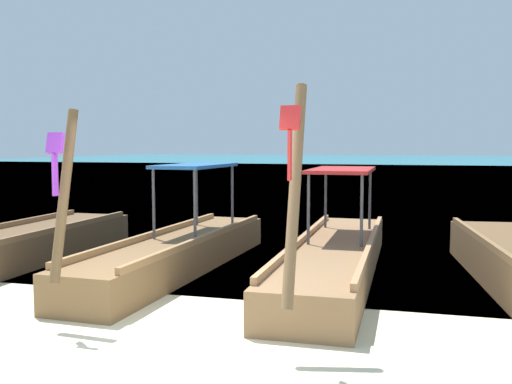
# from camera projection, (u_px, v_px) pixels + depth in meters

# --- Properties ---
(ground) EXTENTS (120.00, 120.00, 0.00)m
(ground) POSITION_uv_depth(u_px,v_px,m) (155.00, 351.00, 6.02)
(ground) COLOR beige
(sea_water) EXTENTS (120.00, 120.00, 0.00)m
(sea_water) POSITION_uv_depth(u_px,v_px,m) (385.00, 164.00, 65.87)
(sea_water) COLOR #147A89
(sea_water) RESTS_ON ground
(longtail_boat_orange_ribbon) EXTENTS (1.37, 5.96, 2.52)m
(longtail_boat_orange_ribbon) POSITION_uv_depth(u_px,v_px,m) (28.00, 245.00, 10.70)
(longtail_boat_orange_ribbon) COLOR brown
(longtail_boat_orange_ribbon) RESTS_ON ground
(longtail_boat_violet_ribbon) EXTENTS (1.40, 6.48, 2.61)m
(longtail_boat_violet_ribbon) POSITION_uv_depth(u_px,v_px,m) (178.00, 251.00, 9.87)
(longtail_boat_violet_ribbon) COLOR brown
(longtail_boat_violet_ribbon) RESTS_ON ground
(longtail_boat_red_ribbon) EXTENTS (1.24, 7.36, 2.83)m
(longtail_boat_red_ribbon) POSITION_uv_depth(u_px,v_px,m) (335.00, 256.00, 9.47)
(longtail_boat_red_ribbon) COLOR olive
(longtail_boat_red_ribbon) RESTS_ON ground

